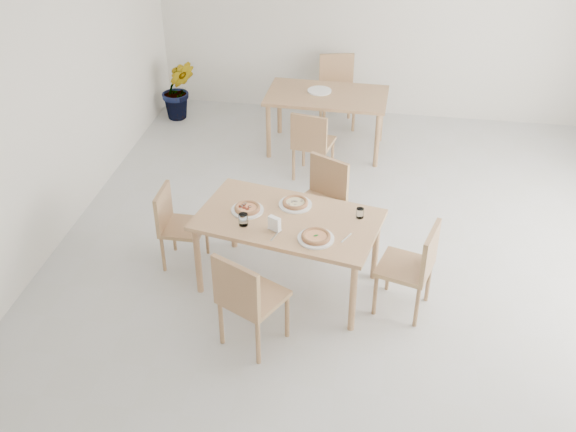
% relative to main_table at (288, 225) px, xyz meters
% --- Properties ---
extents(main_table, '(1.75, 1.20, 0.75)m').
position_rel_main_table_xyz_m(main_table, '(0.00, 0.00, 0.00)').
color(main_table, tan).
rests_on(main_table, ground).
extents(chair_south, '(0.62, 0.62, 0.93)m').
position_rel_main_table_xyz_m(chair_south, '(-0.20, -0.86, -0.14)').
color(chair_south, tan).
rests_on(chair_south, ground).
extents(chair_north, '(0.60, 0.60, 0.90)m').
position_rel_main_table_xyz_m(chair_north, '(0.22, 0.79, -0.15)').
color(chair_north, tan).
rests_on(chair_north, ground).
extents(chair_west, '(0.40, 0.40, 0.81)m').
position_rel_main_table_xyz_m(chair_west, '(-1.12, 0.18, -0.21)').
color(chair_west, tan).
rests_on(chair_west, ground).
extents(chair_east, '(0.54, 0.54, 0.89)m').
position_rel_main_table_xyz_m(chair_east, '(1.14, -0.18, -0.16)').
color(chair_east, tan).
rests_on(chair_east, ground).
extents(plate_margherita, '(0.31, 0.31, 0.02)m').
position_rel_main_table_xyz_m(plate_margherita, '(0.29, -0.28, 0.09)').
color(plate_margherita, white).
rests_on(plate_margherita, main_table).
extents(plate_mushroom, '(0.30, 0.30, 0.02)m').
position_rel_main_table_xyz_m(plate_mushroom, '(0.03, 0.22, 0.09)').
color(plate_mushroom, white).
rests_on(plate_mushroom, main_table).
extents(plate_pepperoni, '(0.29, 0.29, 0.02)m').
position_rel_main_table_xyz_m(plate_pepperoni, '(-0.38, 0.06, 0.09)').
color(plate_pepperoni, white).
rests_on(plate_pepperoni, main_table).
extents(pizza_margherita, '(0.29, 0.29, 0.03)m').
position_rel_main_table_xyz_m(pizza_margherita, '(0.29, -0.28, 0.11)').
color(pizza_margherita, tan).
rests_on(pizza_margherita, plate_margherita).
extents(pizza_mushroom, '(0.31, 0.31, 0.03)m').
position_rel_main_table_xyz_m(pizza_mushroom, '(0.03, 0.22, 0.11)').
color(pizza_mushroom, tan).
rests_on(pizza_mushroom, plate_mushroom).
extents(pizza_pepperoni, '(0.28, 0.28, 0.03)m').
position_rel_main_table_xyz_m(pizza_pepperoni, '(-0.38, 0.06, 0.11)').
color(pizza_pepperoni, tan).
rests_on(pizza_pepperoni, plate_pepperoni).
extents(tumbler_a, '(0.08, 0.08, 0.11)m').
position_rel_main_table_xyz_m(tumbler_a, '(-0.37, -0.17, 0.13)').
color(tumbler_a, white).
rests_on(tumbler_a, main_table).
extents(tumbler_b, '(0.07, 0.07, 0.09)m').
position_rel_main_table_xyz_m(tumbler_b, '(0.63, 0.12, 0.12)').
color(tumbler_b, white).
rests_on(tumbler_b, main_table).
extents(napkin_holder, '(0.14, 0.11, 0.14)m').
position_rel_main_table_xyz_m(napkin_holder, '(-0.08, -0.21, 0.14)').
color(napkin_holder, silver).
rests_on(napkin_holder, main_table).
extents(fork_a, '(0.06, 0.16, 0.01)m').
position_rel_main_table_xyz_m(fork_a, '(-0.06, -0.29, 0.08)').
color(fork_a, silver).
rests_on(fork_a, main_table).
extents(fork_b, '(0.09, 0.15, 0.01)m').
position_rel_main_table_xyz_m(fork_b, '(0.54, -0.23, 0.08)').
color(fork_b, silver).
rests_on(fork_b, main_table).
extents(second_table, '(1.50, 0.88, 0.75)m').
position_rel_main_table_xyz_m(second_table, '(0.03, 2.80, -0.01)').
color(second_table, tan).
rests_on(second_table, ground).
extents(chair_back_s, '(0.50, 0.50, 0.87)m').
position_rel_main_table_xyz_m(chair_back_s, '(-0.05, 2.01, -0.17)').
color(chair_back_s, tan).
rests_on(chair_back_s, ground).
extents(chair_back_n, '(0.55, 0.55, 0.93)m').
position_rel_main_table_xyz_m(chair_back_n, '(0.08, 3.60, -0.13)').
color(chair_back_n, tan).
rests_on(chair_back_n, ground).
extents(plate_empty, '(0.30, 0.30, 0.02)m').
position_rel_main_table_xyz_m(plate_empty, '(-0.07, 2.87, 0.09)').
color(plate_empty, white).
rests_on(plate_empty, second_table).
extents(potted_plant, '(0.56, 0.50, 0.85)m').
position_rel_main_table_xyz_m(potted_plant, '(-2.08, 3.39, -0.25)').
color(potted_plant, '#286C20').
rests_on(potted_plant, ground).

